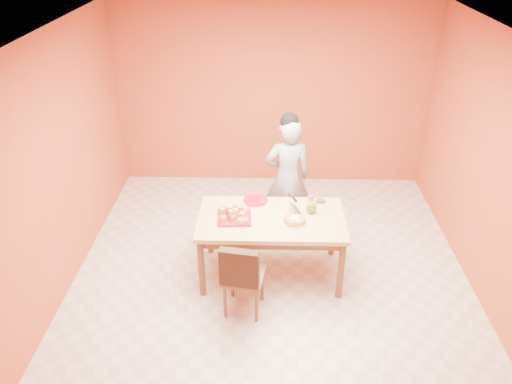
{
  "coord_description": "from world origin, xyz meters",
  "views": [
    {
      "loc": [
        -0.05,
        -4.43,
        3.68
      ],
      "look_at": [
        -0.18,
        0.3,
        1.0
      ],
      "focal_mm": 35.0,
      "sensor_mm": 36.0,
      "label": 1
    }
  ],
  "objects_px": {
    "dining_chair": "(244,275)",
    "magenta_glass": "(311,199)",
    "red_dinner_plate": "(256,200)",
    "pastry_platter": "(234,217)",
    "sponge_cake": "(295,220)",
    "checker_tin": "(321,201)",
    "egg_ornament": "(311,207)",
    "person": "(287,177)",
    "dining_table": "(271,225)"
  },
  "relations": [
    {
      "from": "dining_table",
      "to": "pastry_platter",
      "type": "distance_m",
      "value": 0.42
    },
    {
      "from": "dining_chair",
      "to": "red_dinner_plate",
      "type": "bearing_deg",
      "value": 93.5
    },
    {
      "from": "checker_tin",
      "to": "red_dinner_plate",
      "type": "bearing_deg",
      "value": 180.0
    },
    {
      "from": "person",
      "to": "magenta_glass",
      "type": "height_order",
      "value": "person"
    },
    {
      "from": "person",
      "to": "egg_ornament",
      "type": "xyz_separation_m",
      "value": [
        0.24,
        -0.83,
        0.07
      ]
    },
    {
      "from": "dining_table",
      "to": "checker_tin",
      "type": "bearing_deg",
      "value": 31.82
    },
    {
      "from": "egg_ornament",
      "to": "sponge_cake",
      "type": "bearing_deg",
      "value": -113.14
    },
    {
      "from": "magenta_glass",
      "to": "dining_chair",
      "type": "bearing_deg",
      "value": -127.46
    },
    {
      "from": "person",
      "to": "sponge_cake",
      "type": "height_order",
      "value": "person"
    },
    {
      "from": "red_dinner_plate",
      "to": "egg_ornament",
      "type": "distance_m",
      "value": 0.67
    },
    {
      "from": "pastry_platter",
      "to": "checker_tin",
      "type": "height_order",
      "value": "checker_tin"
    },
    {
      "from": "dining_chair",
      "to": "sponge_cake",
      "type": "xyz_separation_m",
      "value": [
        0.52,
        0.52,
        0.34
      ]
    },
    {
      "from": "dining_chair",
      "to": "sponge_cake",
      "type": "height_order",
      "value": "dining_chair"
    },
    {
      "from": "dining_chair",
      "to": "magenta_glass",
      "type": "bearing_deg",
      "value": 61.64
    },
    {
      "from": "egg_ornament",
      "to": "person",
      "type": "bearing_deg",
      "value": 125.43
    },
    {
      "from": "dining_chair",
      "to": "red_dinner_plate",
      "type": "xyz_separation_m",
      "value": [
        0.1,
        0.97,
        0.31
      ]
    },
    {
      "from": "dining_table",
      "to": "pastry_platter",
      "type": "bearing_deg",
      "value": -177.3
    },
    {
      "from": "dining_chair",
      "to": "pastry_platter",
      "type": "xyz_separation_m",
      "value": [
        -0.13,
        0.6,
        0.31
      ]
    },
    {
      "from": "pastry_platter",
      "to": "egg_ornament",
      "type": "bearing_deg",
      "value": 8.42
    },
    {
      "from": "sponge_cake",
      "to": "egg_ornament",
      "type": "height_order",
      "value": "egg_ornament"
    },
    {
      "from": "person",
      "to": "sponge_cake",
      "type": "bearing_deg",
      "value": 86.5
    },
    {
      "from": "sponge_cake",
      "to": "magenta_glass",
      "type": "xyz_separation_m",
      "value": [
        0.2,
        0.43,
        0.01
      ]
    },
    {
      "from": "person",
      "to": "pastry_platter",
      "type": "height_order",
      "value": "person"
    },
    {
      "from": "red_dinner_plate",
      "to": "magenta_glass",
      "type": "distance_m",
      "value": 0.63
    },
    {
      "from": "person",
      "to": "dining_table",
      "type": "bearing_deg",
      "value": 71.77
    },
    {
      "from": "magenta_glass",
      "to": "pastry_platter",
      "type": "bearing_deg",
      "value": -157.85
    },
    {
      "from": "dining_chair",
      "to": "magenta_glass",
      "type": "xyz_separation_m",
      "value": [
        0.73,
        0.95,
        0.35
      ]
    },
    {
      "from": "dining_table",
      "to": "checker_tin",
      "type": "relative_size",
      "value": 15.8
    },
    {
      "from": "dining_table",
      "to": "magenta_glass",
      "type": "bearing_deg",
      "value": 36.17
    },
    {
      "from": "pastry_platter",
      "to": "red_dinner_plate",
      "type": "relative_size",
      "value": 1.3
    },
    {
      "from": "sponge_cake",
      "to": "magenta_glass",
      "type": "distance_m",
      "value": 0.48
    },
    {
      "from": "red_dinner_plate",
      "to": "dining_table",
      "type": "bearing_deg",
      "value": -62.47
    },
    {
      "from": "red_dinner_plate",
      "to": "checker_tin",
      "type": "relative_size",
      "value": 2.75
    },
    {
      "from": "dining_table",
      "to": "red_dinner_plate",
      "type": "xyz_separation_m",
      "value": [
        -0.18,
        0.35,
        0.1
      ]
    },
    {
      "from": "pastry_platter",
      "to": "magenta_glass",
      "type": "xyz_separation_m",
      "value": [
        0.85,
        0.35,
        0.04
      ]
    },
    {
      "from": "red_dinner_plate",
      "to": "egg_ornament",
      "type": "xyz_separation_m",
      "value": [
        0.62,
        -0.24,
        0.07
      ]
    },
    {
      "from": "dining_table",
      "to": "sponge_cake",
      "type": "xyz_separation_m",
      "value": [
        0.25,
        -0.1,
        0.13
      ]
    },
    {
      "from": "dining_table",
      "to": "sponge_cake",
      "type": "distance_m",
      "value": 0.3
    },
    {
      "from": "magenta_glass",
      "to": "checker_tin",
      "type": "bearing_deg",
      "value": 10.56
    },
    {
      "from": "pastry_platter",
      "to": "magenta_glass",
      "type": "relative_size",
      "value": 3.78
    },
    {
      "from": "dining_table",
      "to": "red_dinner_plate",
      "type": "relative_size",
      "value": 5.75
    },
    {
      "from": "dining_table",
      "to": "person",
      "type": "xyz_separation_m",
      "value": [
        0.2,
        0.93,
        0.11
      ]
    },
    {
      "from": "sponge_cake",
      "to": "egg_ornament",
      "type": "distance_m",
      "value": 0.28
    },
    {
      "from": "pastry_platter",
      "to": "red_dinner_plate",
      "type": "xyz_separation_m",
      "value": [
        0.22,
        0.37,
        -0.0
      ]
    },
    {
      "from": "red_dinner_plate",
      "to": "egg_ornament",
      "type": "height_order",
      "value": "egg_ornament"
    },
    {
      "from": "dining_table",
      "to": "sponge_cake",
      "type": "relative_size",
      "value": 6.64
    },
    {
      "from": "person",
      "to": "red_dinner_plate",
      "type": "bearing_deg",
      "value": 50.55
    },
    {
      "from": "pastry_platter",
      "to": "sponge_cake",
      "type": "xyz_separation_m",
      "value": [
        0.65,
        -0.08,
        0.03
      ]
    },
    {
      "from": "checker_tin",
      "to": "magenta_glass",
      "type": "bearing_deg",
      "value": -169.44
    },
    {
      "from": "red_dinner_plate",
      "to": "magenta_glass",
      "type": "height_order",
      "value": "magenta_glass"
    }
  ]
}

